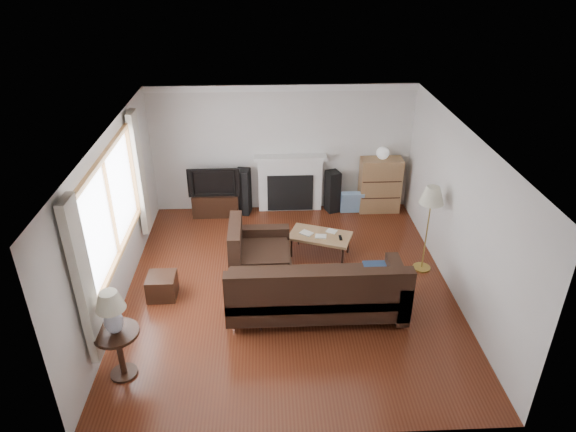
{
  "coord_description": "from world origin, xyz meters",
  "views": [
    {
      "loc": [
        -0.32,
        -6.55,
        4.79
      ],
      "look_at": [
        0.0,
        0.3,
        1.1
      ],
      "focal_mm": 32.0,
      "sensor_mm": 36.0,
      "label": 1
    }
  ],
  "objects_px": {
    "tv_stand": "(216,204)",
    "floor_lamp": "(427,229)",
    "bookshelf": "(380,185)",
    "coffee_table": "(320,244)",
    "side_table": "(120,353)",
    "sectional_sofa": "(316,287)"
  },
  "relations": [
    {
      "from": "bookshelf",
      "to": "floor_lamp",
      "type": "relative_size",
      "value": 0.74
    },
    {
      "from": "sectional_sofa",
      "to": "coffee_table",
      "type": "xyz_separation_m",
      "value": [
        0.22,
        1.54,
        -0.24
      ]
    },
    {
      "from": "sectional_sofa",
      "to": "side_table",
      "type": "bearing_deg",
      "value": -156.06
    },
    {
      "from": "tv_stand",
      "to": "coffee_table",
      "type": "relative_size",
      "value": 0.88
    },
    {
      "from": "bookshelf",
      "to": "side_table",
      "type": "xyz_separation_m",
      "value": [
        -4.07,
        -4.26,
        -0.21
      ]
    },
    {
      "from": "tv_stand",
      "to": "bookshelf",
      "type": "relative_size",
      "value": 0.82
    },
    {
      "from": "tv_stand",
      "to": "sectional_sofa",
      "type": "relative_size",
      "value": 0.32
    },
    {
      "from": "coffee_table",
      "to": "side_table",
      "type": "height_order",
      "value": "side_table"
    },
    {
      "from": "bookshelf",
      "to": "floor_lamp",
      "type": "height_order",
      "value": "floor_lamp"
    },
    {
      "from": "bookshelf",
      "to": "side_table",
      "type": "height_order",
      "value": "bookshelf"
    },
    {
      "from": "tv_stand",
      "to": "side_table",
      "type": "distance_m",
      "value": 4.32
    },
    {
      "from": "coffee_table",
      "to": "bookshelf",
      "type": "bearing_deg",
      "value": 71.08
    },
    {
      "from": "tv_stand",
      "to": "coffee_table",
      "type": "xyz_separation_m",
      "value": [
        1.89,
        -1.58,
        -0.02
      ]
    },
    {
      "from": "sectional_sofa",
      "to": "coffee_table",
      "type": "distance_m",
      "value": 1.57
    },
    {
      "from": "bookshelf",
      "to": "floor_lamp",
      "type": "xyz_separation_m",
      "value": [
        0.3,
        -2.12,
        0.2
      ]
    },
    {
      "from": "tv_stand",
      "to": "floor_lamp",
      "type": "relative_size",
      "value": 0.6
    },
    {
      "from": "bookshelf",
      "to": "floor_lamp",
      "type": "distance_m",
      "value": 2.15
    },
    {
      "from": "tv_stand",
      "to": "coffee_table",
      "type": "height_order",
      "value": "tv_stand"
    },
    {
      "from": "bookshelf",
      "to": "floor_lamp",
      "type": "bearing_deg",
      "value": -81.83
    },
    {
      "from": "floor_lamp",
      "to": "coffee_table",
      "type": "bearing_deg",
      "value": 162.88
    },
    {
      "from": "bookshelf",
      "to": "side_table",
      "type": "distance_m",
      "value": 5.9
    },
    {
      "from": "coffee_table",
      "to": "floor_lamp",
      "type": "bearing_deg",
      "value": 3.64
    }
  ]
}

